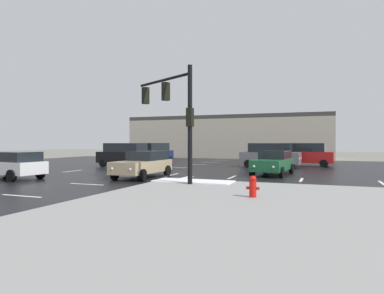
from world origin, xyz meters
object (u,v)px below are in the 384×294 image
(sedan_green, at_px, (273,162))
(sedan_white, at_px, (11,165))
(traffic_signal_mast, at_px, (174,107))
(sedan_tan, at_px, (144,164))
(fire_hydrant, at_px, (253,186))
(suv_grey, at_px, (270,155))
(suv_black, at_px, (125,154))
(suv_navy, at_px, (153,153))
(suv_red, at_px, (305,154))

(sedan_green, relative_size, sedan_white, 1.00)
(traffic_signal_mast, distance_m, sedan_tan, 4.85)
(fire_hydrant, height_order, suv_grey, suv_grey)
(fire_hydrant, bearing_deg, suv_black, 136.16)
(suv_navy, xyz_separation_m, suv_red, (14.02, 1.95, 0.00))
(traffic_signal_mast, height_order, fire_hydrant, traffic_signal_mast)
(traffic_signal_mast, bearing_deg, sedan_white, 38.54)
(fire_hydrant, height_order, sedan_white, sedan_white)
(suv_grey, bearing_deg, sedan_tan, -115.93)
(sedan_green, bearing_deg, traffic_signal_mast, -25.08)
(suv_navy, distance_m, suv_black, 4.35)
(fire_hydrant, bearing_deg, traffic_signal_mast, 143.48)
(sedan_white, xyz_separation_m, suv_black, (0.81, 10.90, 0.24))
(sedan_tan, distance_m, suv_grey, 12.37)
(suv_red, height_order, sedan_tan, suv_red)
(suv_navy, height_order, suv_black, same)
(sedan_tan, bearing_deg, traffic_signal_mast, 54.58)
(suv_grey, bearing_deg, suv_red, 49.62)
(traffic_signal_mast, bearing_deg, suv_navy, -27.82)
(traffic_signal_mast, xyz_separation_m, fire_hydrant, (4.69, -3.47, -3.41))
(suv_red, bearing_deg, sedan_tan, 61.90)
(suv_navy, distance_m, sedan_tan, 12.92)
(sedan_green, xyz_separation_m, sedan_tan, (-7.04, -4.54, 0.00))
(fire_hydrant, height_order, suv_black, suv_black)
(suv_navy, bearing_deg, sedan_tan, 30.07)
(suv_navy, xyz_separation_m, sedan_tan, (5.49, -11.69, -0.24))
(traffic_signal_mast, bearing_deg, sedan_tan, -5.67)
(sedan_white, bearing_deg, suv_black, -87.46)
(sedan_green, bearing_deg, suv_red, 176.54)
(suv_grey, bearing_deg, suv_black, -160.84)
(suv_red, bearing_deg, sedan_green, 84.64)
(suv_navy, bearing_deg, suv_black, -0.49)
(suv_navy, relative_size, suv_black, 1.01)
(suv_navy, bearing_deg, sedan_white, 0.35)
(fire_hydrant, xyz_separation_m, sedan_tan, (-7.69, 5.69, 0.32))
(fire_hydrant, bearing_deg, suv_grey, 96.07)
(suv_navy, distance_m, suv_grey, 11.45)
(suv_navy, bearing_deg, traffic_signal_mast, 36.33)
(fire_hydrant, relative_size, suv_red, 0.16)
(fire_hydrant, bearing_deg, sedan_green, 93.60)
(traffic_signal_mast, distance_m, suv_navy, 16.54)
(traffic_signal_mast, xyz_separation_m, sedan_green, (4.04, 6.75, -3.09))
(suv_navy, xyz_separation_m, sedan_white, (-1.21, -15.23, -0.24))
(sedan_tan, relative_size, suv_black, 0.93)
(sedan_green, relative_size, suv_grey, 0.95)
(suv_red, relative_size, suv_black, 1.01)
(sedan_white, xyz_separation_m, suv_grey, (12.63, 14.39, 0.24))
(traffic_signal_mast, bearing_deg, suv_red, -78.47)
(sedan_green, bearing_deg, suv_grey, -164.15)
(suv_black, bearing_deg, sedan_white, 88.17)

